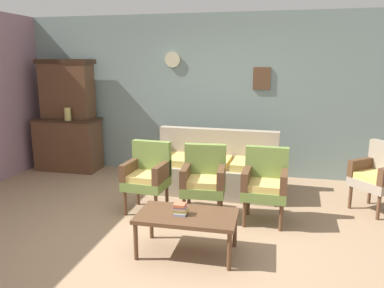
# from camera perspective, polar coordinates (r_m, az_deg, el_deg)

# --- Properties ---
(ground_plane) EXTENTS (7.68, 7.68, 0.00)m
(ground_plane) POSITION_cam_1_polar(r_m,az_deg,el_deg) (4.35, -4.08, -13.81)
(ground_plane) COLOR #997A5B
(wall_back_with_decor) EXTENTS (6.40, 0.09, 2.70)m
(wall_back_with_decor) POSITION_cam_1_polar(r_m,az_deg,el_deg) (6.49, 2.39, 7.34)
(wall_back_with_decor) COLOR gray
(wall_back_with_decor) RESTS_ON ground
(side_cabinet) EXTENTS (1.16, 0.55, 0.93)m
(side_cabinet) POSITION_cam_1_polar(r_m,az_deg,el_deg) (7.14, -18.18, -0.02)
(side_cabinet) COLOR brown
(side_cabinet) RESTS_ON ground
(cabinet_upper_hutch) EXTENTS (0.99, 0.38, 1.03)m
(cabinet_upper_hutch) POSITION_cam_1_polar(r_m,az_deg,el_deg) (7.07, -18.39, 7.94)
(cabinet_upper_hutch) COLOR brown
(cabinet_upper_hutch) RESTS_ON side_cabinet
(vase_on_cabinet) EXTENTS (0.12, 0.12, 0.22)m
(vase_on_cabinet) POSITION_cam_1_polar(r_m,az_deg,el_deg) (6.82, -18.29, 4.33)
(vase_on_cabinet) COLOR tan
(vase_on_cabinet) RESTS_ON side_cabinet
(floral_couch) EXTENTS (1.91, 0.90, 0.90)m
(floral_couch) POSITION_cam_1_polar(r_m,az_deg,el_deg) (5.69, 3.34, -3.89)
(floral_couch) COLOR gray
(floral_couch) RESTS_ON ground
(armchair_row_middle) EXTENTS (0.56, 0.53, 0.90)m
(armchair_row_middle) POSITION_cam_1_polar(r_m,az_deg,el_deg) (4.92, -6.75, -4.46)
(armchair_row_middle) COLOR olive
(armchair_row_middle) RESTS_ON ground
(armchair_near_couch_end) EXTENTS (0.55, 0.53, 0.90)m
(armchair_near_couch_end) POSITION_cam_1_polar(r_m,az_deg,el_deg) (4.70, 1.80, -5.19)
(armchair_near_couch_end) COLOR olive
(armchair_near_couch_end) RESTS_ON ground
(armchair_near_cabinet) EXTENTS (0.54, 0.51, 0.90)m
(armchair_near_cabinet) POSITION_cam_1_polar(r_m,az_deg,el_deg) (4.64, 11.01, -5.64)
(armchair_near_cabinet) COLOR olive
(armchair_near_cabinet) RESTS_ON ground
(wingback_chair_by_fireplace) EXTENTS (0.71, 0.71, 0.90)m
(wingback_chair_by_fireplace) POSITION_cam_1_polar(r_m,az_deg,el_deg) (5.44, 26.42, -4.08)
(wingback_chair_by_fireplace) COLOR gray
(wingback_chair_by_fireplace) RESTS_ON ground
(coffee_table) EXTENTS (1.00, 0.56, 0.42)m
(coffee_table) POSITION_cam_1_polar(r_m,az_deg,el_deg) (3.86, -0.76, -11.16)
(coffee_table) COLOR brown
(coffee_table) RESTS_ON ground
(book_stack_on_table) EXTENTS (0.15, 0.12, 0.11)m
(book_stack_on_table) POSITION_cam_1_polar(r_m,az_deg,el_deg) (3.81, -1.82, -9.85)
(book_stack_on_table) COLOR #9198B1
(book_stack_on_table) RESTS_ON coffee_table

